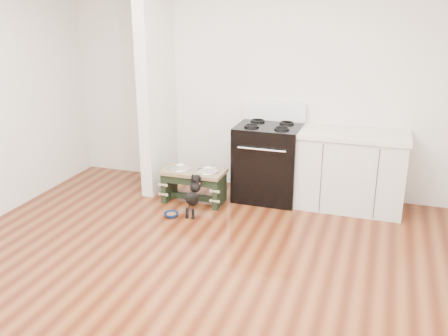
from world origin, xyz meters
TOP-DOWN VIEW (x-y plane):
  - ground at (0.00, 0.00)m, footprint 5.00×5.00m
  - room_shell at (0.00, 0.00)m, footprint 5.00×5.00m
  - partition_wall at (-1.18, 2.10)m, footprint 0.15×0.80m
  - oven_range at (0.25, 2.16)m, footprint 0.76×0.69m
  - cabinet_run at (1.23, 2.18)m, footprint 1.24×0.64m
  - dog_feeder at (-0.56, 1.73)m, footprint 0.75×0.40m
  - puppy at (-0.43, 1.38)m, footprint 0.13×0.38m
  - floor_bowl at (-0.64, 1.24)m, footprint 0.18×0.18m

SIDE VIEW (x-z plane):
  - ground at x=0.00m, z-range 0.00..0.00m
  - floor_bowl at x=-0.64m, z-range 0.00..0.05m
  - puppy at x=-0.43m, z-range 0.02..0.48m
  - dog_feeder at x=-0.56m, z-range 0.08..0.50m
  - cabinet_run at x=1.23m, z-range 0.00..0.91m
  - oven_range at x=0.25m, z-range -0.09..1.05m
  - partition_wall at x=-1.18m, z-range 0.00..2.70m
  - room_shell at x=0.00m, z-range -0.88..4.12m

